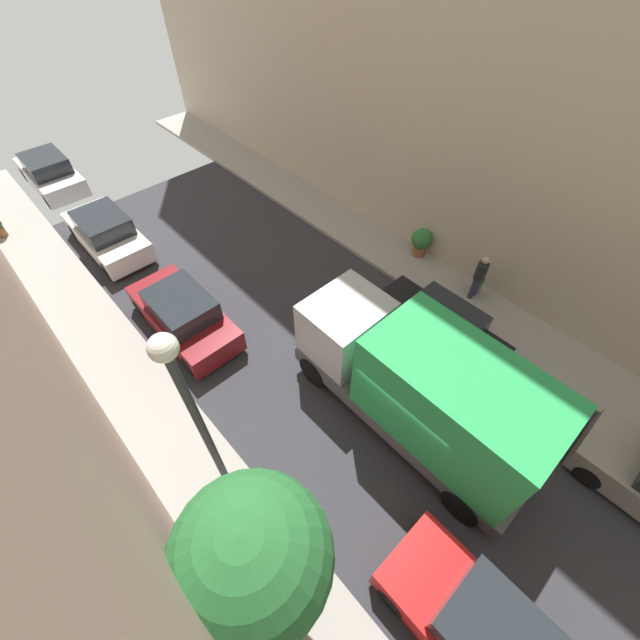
{
  "coord_description": "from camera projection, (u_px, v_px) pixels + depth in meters",
  "views": [
    {
      "loc": [
        -5.29,
        -1.98,
        10.2
      ],
      "look_at": [
        0.43,
        4.2,
        0.5
      ],
      "focal_mm": 22.7,
      "sensor_mm": 36.0,
      "label": 1
    }
  ],
  "objects": [
    {
      "name": "lamp_post",
      "position": [
        194.0,
        411.0,
        6.92
      ],
      "size": [
        0.44,
        0.44,
        5.82
      ],
      "color": "#333338",
      "rests_on": "sidewalk_left"
    },
    {
      "name": "potted_plant_3",
      "position": [
        421.0,
        241.0,
        15.02
      ],
      "size": [
        0.76,
        0.76,
        1.11
      ],
      "color": "brown",
      "rests_on": "sidewalk_right"
    },
    {
      "name": "parked_car_left_4",
      "position": [
        107.0,
        233.0,
        15.43
      ],
      "size": [
        1.78,
        4.2,
        1.57
      ],
      "color": "white",
      "rests_on": "ground"
    },
    {
      "name": "street_tree_0",
      "position": [
        252.0,
        557.0,
        5.78
      ],
      "size": [
        2.4,
        2.4,
        4.69
      ],
      "color": "brown",
      "rests_on": "sidewalk_left"
    },
    {
      "name": "parked_car_left_5",
      "position": [
        50.0,
        173.0,
        18.34
      ],
      "size": [
        1.78,
        4.2,
        1.57
      ],
      "color": "silver",
      "rests_on": "ground"
    },
    {
      "name": "pedestrian",
      "position": [
        479.0,
        276.0,
        13.34
      ],
      "size": [
        0.4,
        0.36,
        1.72
      ],
      "color": "#2D334C",
      "rests_on": "sidewalk_right"
    },
    {
      "name": "delivery_truck",
      "position": [
        422.0,
        388.0,
        9.72
      ],
      "size": [
        2.26,
        6.6,
        3.38
      ],
      "color": "#4C4C51",
      "rests_on": "ground"
    },
    {
      "name": "ground",
      "position": [
        413.0,
        425.0,
        11.01
      ],
      "size": [
        32.0,
        32.0,
        0.0
      ],
      "primitive_type": "plane",
      "color": "#2D2D33"
    },
    {
      "name": "potted_plant_4",
      "position": [
        478.0,
        283.0,
        13.88
      ],
      "size": [
        0.39,
        0.39,
        0.76
      ],
      "color": "slate",
      "rests_on": "sidewalk_right"
    },
    {
      "name": "sidewalk_right",
      "position": [
        510.0,
        328.0,
        13.18
      ],
      "size": [
        2.0,
        44.0,
        0.15
      ],
      "primitive_type": "cube",
      "color": "gray",
      "rests_on": "ground"
    },
    {
      "name": "parked_car_left_2",
      "position": [
        489.0,
        638.0,
        7.45
      ],
      "size": [
        1.78,
        4.2,
        1.57
      ],
      "color": "red",
      "rests_on": "ground"
    },
    {
      "name": "parked_car_right_2",
      "position": [
        437.0,
        328.0,
        12.33
      ],
      "size": [
        1.78,
        4.2,
        1.57
      ],
      "color": "black",
      "rests_on": "ground"
    },
    {
      "name": "parked_car_left_3",
      "position": [
        183.0,
        314.0,
        12.7
      ],
      "size": [
        1.78,
        4.2,
        1.57
      ],
      "color": "maroon",
      "rests_on": "ground"
    },
    {
      "name": "sidewalk_left",
      "position": [
        268.0,
        569.0,
        8.73
      ],
      "size": [
        2.0,
        44.0,
        0.15
      ],
      "primitive_type": "cube",
      "color": "gray",
      "rests_on": "ground"
    }
  ]
}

